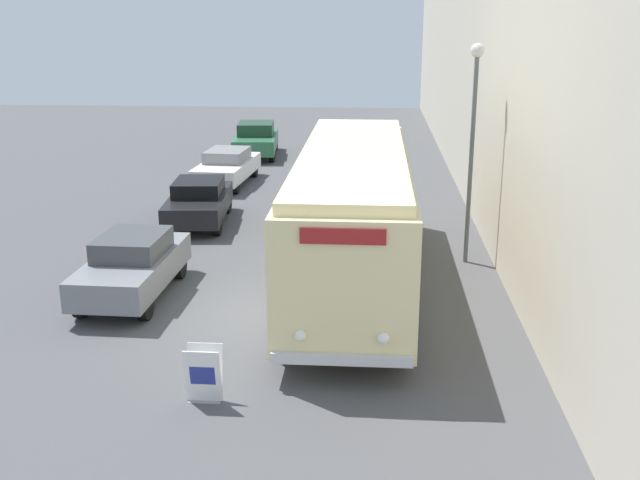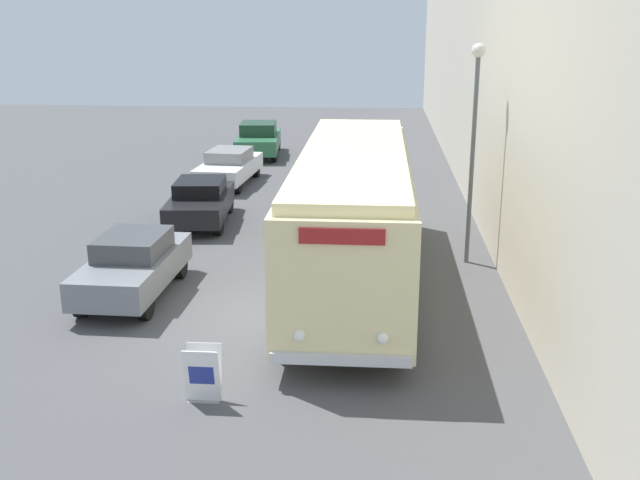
{
  "view_description": "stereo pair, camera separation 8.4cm",
  "coord_description": "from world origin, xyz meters",
  "views": [
    {
      "loc": [
        2.43,
        -15.61,
        6.49
      ],
      "look_at": [
        1.34,
        -0.51,
        1.94
      ],
      "focal_mm": 42.0,
      "sensor_mm": 36.0,
      "label": 1
    },
    {
      "loc": [
        2.52,
        -15.6,
        6.49
      ],
      "look_at": [
        1.34,
        -0.51,
        1.94
      ],
      "focal_mm": 42.0,
      "sensor_mm": 36.0,
      "label": 2
    }
  ],
  "objects": [
    {
      "name": "ground_plane",
      "position": [
        0.0,
        0.0,
        0.0
      ],
      "size": [
        80.0,
        80.0,
        0.0
      ],
      "primitive_type": "plane",
      "color": "#4C4C4F"
    },
    {
      "name": "building_wall_right",
      "position": [
        5.91,
        10.0,
        3.8
      ],
      "size": [
        0.3,
        60.0,
        7.6
      ],
      "color": "beige",
      "rests_on": "ground_plane"
    },
    {
      "name": "vintage_bus",
      "position": [
        1.94,
        2.35,
        1.9
      ],
      "size": [
        2.69,
        11.64,
        3.38
      ],
      "color": "black",
      "rests_on": "ground_plane"
    },
    {
      "name": "sign_board",
      "position": [
        -0.43,
        -4.01,
        0.5
      ],
      "size": [
        0.63,
        0.38,
        1.03
      ],
      "color": "gray",
      "rests_on": "ground_plane"
    },
    {
      "name": "streetlamp",
      "position": [
        5.01,
        4.17,
        3.83
      ],
      "size": [
        0.36,
        0.36,
        5.83
      ],
      "color": "#595E60",
      "rests_on": "ground_plane"
    },
    {
      "name": "parked_car_near",
      "position": [
        -3.26,
        0.96,
        0.78
      ],
      "size": [
        1.84,
        4.22,
        1.51
      ],
      "rotation": [
        0.0,
        0.0,
        -0.02
      ],
      "color": "black",
      "rests_on": "ground_plane"
    },
    {
      "name": "parked_car_mid",
      "position": [
        -3.19,
        7.58,
        0.74
      ],
      "size": [
        2.09,
        4.28,
        1.42
      ],
      "rotation": [
        0.0,
        0.0,
        0.08
      ],
      "color": "black",
      "rests_on": "ground_plane"
    },
    {
      "name": "parked_car_far",
      "position": [
        -3.4,
        13.49,
        0.73
      ],
      "size": [
        2.08,
        4.61,
        1.39
      ],
      "rotation": [
        0.0,
        0.0,
        -0.07
      ],
      "color": "black",
      "rests_on": "ground_plane"
    },
    {
      "name": "parked_car_distant",
      "position": [
        -3.22,
        19.84,
        0.81
      ],
      "size": [
        2.3,
        4.67,
        1.6
      ],
      "rotation": [
        0.0,
        0.0,
        0.08
      ],
      "color": "black",
      "rests_on": "ground_plane"
    }
  ]
}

